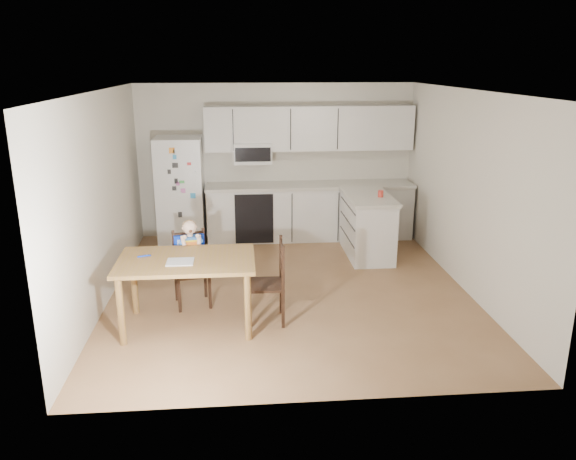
% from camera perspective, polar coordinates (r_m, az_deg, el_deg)
% --- Properties ---
extents(room, '(4.52, 5.01, 2.51)m').
position_cam_1_polar(room, '(7.36, -0.18, 4.39)').
color(room, brown).
rests_on(room, ground).
extents(refrigerator, '(0.72, 0.70, 1.70)m').
position_cam_1_polar(refrigerator, '(9.11, -10.86, 3.92)').
color(refrigerator, silver).
rests_on(refrigerator, ground).
extents(kitchen_run, '(3.37, 0.62, 2.15)m').
position_cam_1_polar(kitchen_run, '(9.20, 2.02, 4.53)').
color(kitchen_run, silver).
rests_on(kitchen_run, ground).
extents(kitchen_island, '(0.66, 1.26, 0.93)m').
position_cam_1_polar(kitchen_island, '(8.49, 8.07, 0.48)').
color(kitchen_island, silver).
rests_on(kitchen_island, ground).
extents(red_cup, '(0.08, 0.08, 0.10)m').
position_cam_1_polar(red_cup, '(8.29, 9.39, 3.66)').
color(red_cup, red).
rests_on(red_cup, kitchen_island).
extents(dining_table, '(1.47, 0.94, 0.79)m').
position_cam_1_polar(dining_table, '(6.18, -10.26, -3.82)').
color(dining_table, olive).
rests_on(dining_table, ground).
extents(napkin, '(0.28, 0.25, 0.01)m').
position_cam_1_polar(napkin, '(6.05, -10.90, -3.19)').
color(napkin, '#A3A3A8').
rests_on(napkin, dining_table).
extents(toddler_spoon, '(0.12, 0.06, 0.02)m').
position_cam_1_polar(toddler_spoon, '(6.31, -14.51, -2.59)').
color(toddler_spoon, '#0D31BC').
rests_on(toddler_spoon, dining_table).
extents(chair_booster, '(0.47, 0.47, 1.05)m').
position_cam_1_polar(chair_booster, '(6.77, -9.88, -2.36)').
color(chair_booster, black).
rests_on(chair_booster, ground).
extents(chair_side, '(0.43, 0.43, 0.95)m').
position_cam_1_polar(chair_side, '(6.26, -1.49, -4.70)').
color(chair_side, black).
rests_on(chair_side, ground).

